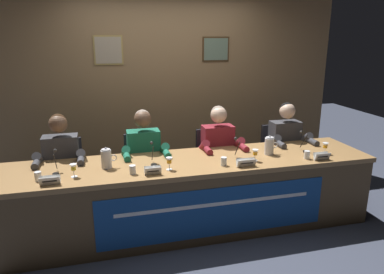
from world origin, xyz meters
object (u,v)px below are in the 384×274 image
(panelist_center_right, at_px, (220,150))
(nameplate_center_right, at_px, (246,163))
(panelist_center_left, at_px, (145,156))
(panelist_far_right, at_px, (287,145))
(chair_far_left, at_px, (65,180))
(water_pitcher_left_side, at_px, (106,159))
(juice_glass_center_left, at_px, (169,161))
(chair_center_right, at_px, (214,167))
(water_cup_center_left, at_px, (133,170))
(microphone_center_right, at_px, (238,152))
(chair_far_right, at_px, (278,161))
(panelist_far_left, at_px, (61,163))
(juice_glass_center_right, at_px, (255,153))
(conference_table, at_px, (195,185))
(juice_glass_far_right, at_px, (325,146))
(water_cup_far_left, at_px, (38,177))
(chair_center_left, at_px, (143,173))
(nameplate_far_right, at_px, (322,156))
(water_pitcher_right_side, at_px, (269,146))
(microphone_far_right, at_px, (304,145))
(juice_glass_far_left, at_px, (73,168))
(water_cup_center_right, at_px, (224,162))
(nameplate_center_left, at_px, (153,171))
(nameplate_far_left, at_px, (50,181))
(microphone_center_left, at_px, (153,157))
(microphone_far_left, at_px, (56,166))
(water_cup_far_right, at_px, (307,155))

(panelist_center_right, bearing_deg, nameplate_center_right, -87.49)
(panelist_center_left, height_order, panelist_far_right, same)
(chair_far_left, relative_size, water_pitcher_left_side, 4.21)
(juice_glass_center_left, relative_size, chair_center_right, 0.14)
(water_cup_center_left, height_order, microphone_center_right, microphone_center_right)
(chair_far_left, height_order, chair_far_right, same)
(panelist_far_left, xyz_separation_m, juice_glass_center_right, (1.93, -0.58, 0.14))
(conference_table, xyz_separation_m, water_cup_center_left, (-0.63, -0.11, 0.27))
(water_cup_center_left, distance_m, juice_glass_far_right, 2.08)
(water_cup_far_left, bearing_deg, microphone_center_right, 3.06)
(water_cup_center_left, relative_size, juice_glass_far_right, 0.69)
(chair_center_left, distance_m, juice_glass_center_left, 0.91)
(chair_far_left, xyz_separation_m, nameplate_far_right, (2.61, -0.92, 0.37))
(water_cup_far_left, distance_m, chair_center_left, 1.33)
(water_pitcher_right_side, bearing_deg, microphone_far_right, -0.71)
(microphone_far_right, bearing_deg, juice_glass_far_left, -176.53)
(chair_far_right, relative_size, nameplate_far_right, 5.23)
(microphone_center_right, height_order, panelist_far_right, panelist_far_right)
(water_cup_center_left, xyz_separation_m, water_cup_center_right, (0.89, 0.01, 0.00))
(chair_center_right, distance_m, panelist_far_right, 0.94)
(water_cup_center_left, height_order, nameplate_center_right, water_cup_center_left)
(chair_center_right, bearing_deg, juice_glass_center_left, -131.73)
(chair_center_left, bearing_deg, nameplate_center_left, -90.71)
(nameplate_far_left, distance_m, water_pitcher_right_side, 2.21)
(panelist_center_left, relative_size, juice_glass_center_right, 9.77)
(juice_glass_center_right, distance_m, water_pitcher_left_side, 1.48)
(nameplate_far_left, bearing_deg, microphone_center_left, 16.73)
(chair_far_left, height_order, water_cup_center_left, chair_far_left)
(microphone_far_left, height_order, juice_glass_far_right, microphone_far_left)
(panelist_far_right, bearing_deg, microphone_far_left, -170.49)
(panelist_center_left, distance_m, nameplate_center_left, 0.70)
(water_cup_far_left, bearing_deg, nameplate_center_left, -6.07)
(chair_far_left, xyz_separation_m, juice_glass_far_left, (0.16, -0.76, 0.41))
(microphone_center_left, bearing_deg, chair_far_right, 19.85)
(microphone_center_left, distance_m, juice_glass_center_right, 1.03)
(water_cup_far_left, distance_m, water_cup_far_right, 2.62)
(microphone_far_left, height_order, juice_glass_center_right, microphone_far_left)
(microphone_far_left, height_order, chair_far_right, microphone_far_left)
(water_cup_center_left, bearing_deg, microphone_far_right, 6.27)
(microphone_center_right, distance_m, juice_glass_far_right, 0.98)
(chair_far_left, bearing_deg, chair_far_right, 0.00)
(water_cup_far_left, bearing_deg, water_cup_far_right, -1.41)
(juice_glass_far_left, height_order, water_cup_center_right, juice_glass_far_left)
(nameplate_center_right, bearing_deg, panelist_far_left, 158.40)
(panelist_far_left, relative_size, water_cup_center_left, 14.26)
(conference_table, relative_size, nameplate_center_right, 19.73)
(panelist_center_left, height_order, microphone_center_right, panelist_center_left)
(panelist_far_left, height_order, juice_glass_far_right, panelist_far_left)
(nameplate_far_left, relative_size, water_cup_center_right, 2.02)
(water_cup_center_left, bearing_deg, panelist_far_left, 137.46)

